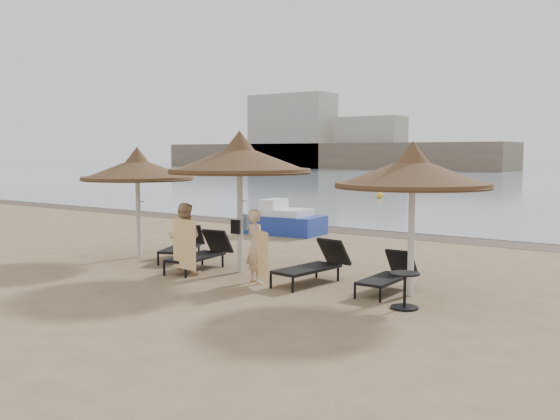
% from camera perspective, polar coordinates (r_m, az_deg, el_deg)
% --- Properties ---
extents(ground, '(160.00, 160.00, 0.00)m').
position_cam_1_polar(ground, '(12.71, -6.69, -6.95)').
color(ground, '#917856').
rests_on(ground, ground).
extents(wet_sand_strip, '(200.00, 1.60, 0.01)m').
position_cam_1_polar(wet_sand_strip, '(20.56, 11.21, -2.28)').
color(wet_sand_strip, '#4E3C2F').
rests_on(wet_sand_strip, ground).
extents(far_shore, '(150.00, 54.80, 12.00)m').
position_cam_1_polar(far_shore, '(93.22, 14.54, 5.32)').
color(far_shore, '#6F5F4B').
rests_on(far_shore, ground).
extents(palapa_left, '(2.85, 2.85, 2.83)m').
position_cam_1_polar(palapa_left, '(16.24, -12.91, 3.63)').
color(palapa_left, silver).
rests_on(palapa_left, ground).
extents(palapa_center, '(3.20, 3.20, 3.17)m').
position_cam_1_polar(palapa_center, '(13.86, -3.71, 4.62)').
color(palapa_center, silver).
rests_on(palapa_center, ground).
extents(palapa_right, '(2.93, 2.93, 2.90)m').
position_cam_1_polar(palapa_right, '(11.80, 12.03, 3.34)').
color(palapa_right, silver).
rests_on(palapa_right, ground).
extents(lounger_far_left, '(1.29, 1.91, 0.82)m').
position_cam_1_polar(lounger_far_left, '(15.91, -8.83, -3.14)').
color(lounger_far_left, black).
rests_on(lounger_far_left, ground).
extents(lounger_near_left, '(0.89, 1.99, 0.86)m').
position_cam_1_polar(lounger_near_left, '(14.50, -7.12, -3.87)').
color(lounger_near_left, black).
rests_on(lounger_near_left, ground).
extents(lounger_near_right, '(0.85, 1.98, 0.86)m').
position_cam_1_polar(lounger_near_right, '(12.95, 3.23, -4.95)').
color(lounger_near_right, black).
rests_on(lounger_near_right, ground).
extents(lounger_far_right, '(0.58, 1.71, 0.76)m').
position_cam_1_polar(lounger_far_right, '(12.29, 9.95, -5.80)').
color(lounger_far_right, black).
rests_on(lounger_far_right, ground).
extents(side_table, '(0.52, 0.52, 0.63)m').
position_cam_1_polar(side_table, '(11.04, 11.33, -7.34)').
color(side_table, black).
rests_on(side_table, ground).
extents(person_left, '(0.99, 0.84, 1.84)m').
position_cam_1_polar(person_left, '(13.87, -8.79, -2.09)').
color(person_left, tan).
rests_on(person_left, ground).
extents(person_right, '(0.97, 0.82, 1.78)m').
position_cam_1_polar(person_right, '(12.80, -2.23, -2.78)').
color(person_right, tan).
rests_on(person_right, ground).
extents(towel_left, '(0.76, 0.12, 1.07)m').
position_cam_1_polar(towel_left, '(13.41, -8.75, -3.11)').
color(towel_left, orange).
rests_on(towel_left, ground).
extents(towel_right, '(0.59, 0.38, 0.96)m').
position_cam_1_polar(towel_right, '(12.43, -1.66, -4.09)').
color(towel_right, orange).
rests_on(towel_right, ground).
extents(bag_patterned, '(0.28, 0.18, 0.34)m').
position_cam_1_polar(bag_patterned, '(14.09, -3.21, -1.08)').
color(bag_patterned, silver).
rests_on(bag_patterned, ground).
extents(bag_dark, '(0.22, 0.09, 0.31)m').
position_cam_1_polar(bag_dark, '(13.83, -4.09, -1.55)').
color(bag_dark, black).
rests_on(bag_dark, ground).
extents(pedal_boat, '(2.54, 1.63, 1.13)m').
position_cam_1_polar(pedal_boat, '(20.52, 0.42, -1.02)').
color(pedal_boat, '#1F379B').
rests_on(pedal_boat, ground).
extents(buoy_left, '(0.37, 0.37, 0.37)m').
position_cam_1_polar(buoy_left, '(36.26, 9.10, 1.32)').
color(buoy_left, yellow).
rests_on(buoy_left, ground).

